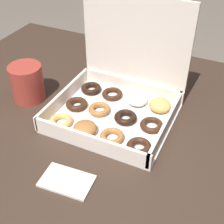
% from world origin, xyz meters
% --- Properties ---
extents(dining_table, '(1.22, 0.84, 0.76)m').
position_xyz_m(dining_table, '(0.00, 0.00, 0.66)').
color(dining_table, '#38281E').
rests_on(dining_table, ground_plane).
extents(donut_box, '(0.31, 0.28, 0.29)m').
position_xyz_m(donut_box, '(-0.00, 0.02, 0.82)').
color(donut_box, silver).
rests_on(donut_box, dining_table).
extents(coffee_mug, '(0.09, 0.09, 0.11)m').
position_xyz_m(coffee_mug, '(-0.26, -0.04, 0.82)').
color(coffee_mug, '#A3382D').
rests_on(coffee_mug, dining_table).
extents(paper_napkin, '(0.12, 0.08, 0.01)m').
position_xyz_m(paper_napkin, '(0.00, -0.26, 0.76)').
color(paper_napkin, silver).
rests_on(paper_napkin, dining_table).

